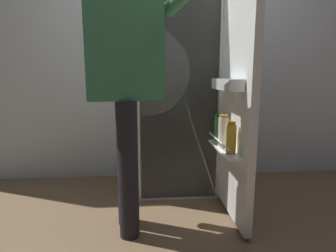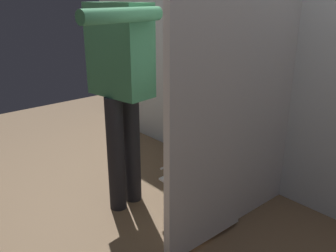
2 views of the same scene
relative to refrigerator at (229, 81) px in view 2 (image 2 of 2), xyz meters
The scene contains 4 objects.
ground_plane 1.02m from the refrigerator, 93.15° to the right, with size 6.43×6.43×0.00m, color brown.
kitchen_wall 0.52m from the refrigerator, 93.96° to the left, with size 4.40×0.10×2.51m, color silver.
refrigerator is the anchor object (origin of this frame).
person 0.75m from the refrigerator, 121.32° to the right, with size 0.62×0.71×1.67m.
Camera 2 is at (1.62, -1.47, 1.46)m, focal length 38.94 mm.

